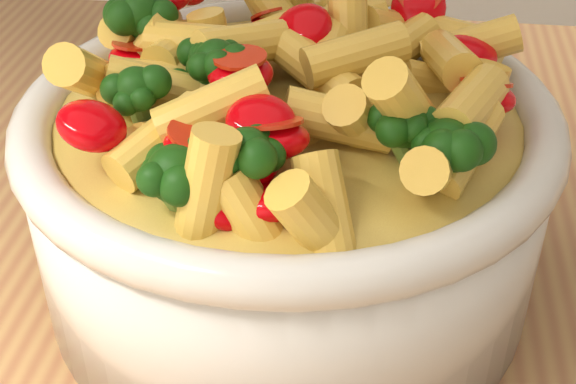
# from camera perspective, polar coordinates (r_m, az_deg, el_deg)

# --- Properties ---
(serving_bowl) EXTENTS (0.27, 0.27, 0.12)m
(serving_bowl) POSITION_cam_1_polar(r_m,az_deg,el_deg) (0.42, -0.00, 0.16)
(serving_bowl) COLOR silver
(serving_bowl) RESTS_ON table
(pasta_salad) EXTENTS (0.21, 0.21, 0.05)m
(pasta_salad) POSITION_cam_1_polar(r_m,az_deg,el_deg) (0.39, -0.00, 8.95)
(pasta_salad) COLOR #FFBE50
(pasta_salad) RESTS_ON serving_bowl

